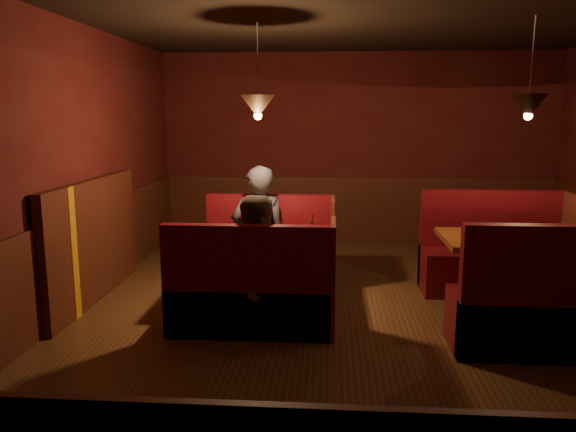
# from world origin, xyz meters

# --- Properties ---
(room) EXTENTS (6.02, 7.02, 2.92)m
(room) POSITION_xyz_m (-0.28, 0.04, 1.05)
(room) COLOR #432919
(room) RESTS_ON ground
(main_table) EXTENTS (1.38, 0.84, 0.97)m
(main_table) POSITION_xyz_m (-1.13, 0.38, 0.57)
(main_table) COLOR #552C11
(main_table) RESTS_ON ground
(main_bench_far) EXTENTS (1.52, 0.54, 1.04)m
(main_bench_far) POSITION_xyz_m (-1.11, 1.16, 0.33)
(main_bench_far) COLOR #45090E
(main_bench_far) RESTS_ON ground
(main_bench_near) EXTENTS (1.52, 0.54, 1.04)m
(main_bench_near) POSITION_xyz_m (-1.11, -0.41, 0.33)
(main_bench_near) COLOR #45090E
(main_bench_near) RESTS_ON ground
(second_table) EXTENTS (1.43, 0.92, 0.81)m
(second_table) POSITION_xyz_m (1.40, 0.16, 0.60)
(second_table) COLOR #552C11
(second_table) RESTS_ON ground
(second_bench_far) EXTENTS (1.58, 0.59, 1.13)m
(second_bench_far) POSITION_xyz_m (1.43, 1.02, 0.36)
(second_bench_far) COLOR #45090E
(second_bench_far) RESTS_ON ground
(second_bench_near) EXTENTS (1.58, 0.59, 1.13)m
(second_bench_near) POSITION_xyz_m (1.43, -0.69, 0.36)
(second_bench_near) COLOR #45090E
(second_bench_near) RESTS_ON ground
(diner_a) EXTENTS (0.73, 0.57, 1.75)m
(diner_a) POSITION_xyz_m (-1.23, 1.06, 0.88)
(diner_a) COLOR #2D2C33
(diner_a) RESTS_ON ground
(diner_b) EXTENTS (0.95, 0.85, 1.61)m
(diner_b) POSITION_xyz_m (-1.03, -0.32, 0.81)
(diner_b) COLOR #393025
(diner_b) RESTS_ON ground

